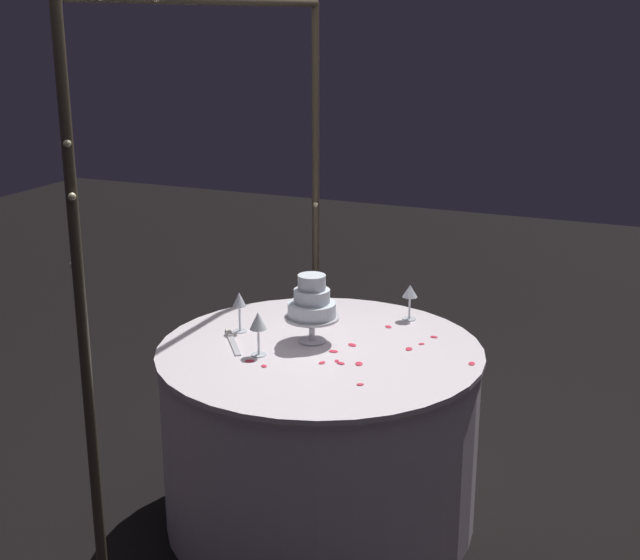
{
  "coord_description": "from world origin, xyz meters",
  "views": [
    {
      "loc": [
        -2.96,
        -1.28,
        2.01
      ],
      "look_at": [
        0.0,
        0.0,
        1.03
      ],
      "focal_mm": 49.27,
      "sensor_mm": 36.0,
      "label": 1
    }
  ],
  "objects_px": {
    "wine_glass_0": "(239,302)",
    "cake_knife": "(232,340)",
    "tiered_cake": "(312,304)",
    "wine_glass_2": "(410,293)",
    "decorative_arch": "(223,191)",
    "wine_glass_1": "(258,323)",
    "main_table": "(320,434)"
  },
  "relations": [
    {
      "from": "tiered_cake",
      "to": "wine_glass_2",
      "type": "relative_size",
      "value": 1.8
    },
    {
      "from": "wine_glass_1",
      "to": "wine_glass_2",
      "type": "bearing_deg",
      "value": -32.8
    },
    {
      "from": "wine_glass_0",
      "to": "cake_knife",
      "type": "height_order",
      "value": "wine_glass_0"
    },
    {
      "from": "wine_glass_1",
      "to": "wine_glass_2",
      "type": "distance_m",
      "value": 0.75
    },
    {
      "from": "cake_knife",
      "to": "wine_glass_0",
      "type": "bearing_deg",
      "value": 12.01
    },
    {
      "from": "wine_glass_0",
      "to": "wine_glass_2",
      "type": "relative_size",
      "value": 1.1
    },
    {
      "from": "main_table",
      "to": "wine_glass_2",
      "type": "relative_size",
      "value": 8.32
    },
    {
      "from": "tiered_cake",
      "to": "wine_glass_1",
      "type": "bearing_deg",
      "value": 148.85
    },
    {
      "from": "main_table",
      "to": "wine_glass_0",
      "type": "bearing_deg",
      "value": 83.28
    },
    {
      "from": "decorative_arch",
      "to": "tiered_cake",
      "type": "bearing_deg",
      "value": -81.4
    },
    {
      "from": "wine_glass_2",
      "to": "cake_knife",
      "type": "xyz_separation_m",
      "value": [
        -0.53,
        0.57,
        -0.11
      ]
    },
    {
      "from": "wine_glass_1",
      "to": "wine_glass_2",
      "type": "height_order",
      "value": "wine_glass_1"
    },
    {
      "from": "wine_glass_0",
      "to": "main_table",
      "type": "bearing_deg",
      "value": -96.72
    },
    {
      "from": "cake_knife",
      "to": "wine_glass_1",
      "type": "bearing_deg",
      "value": -118.73
    },
    {
      "from": "wine_glass_0",
      "to": "wine_glass_2",
      "type": "bearing_deg",
      "value": -54.73
    },
    {
      "from": "tiered_cake",
      "to": "wine_glass_0",
      "type": "bearing_deg",
      "value": 91.57
    },
    {
      "from": "wine_glass_1",
      "to": "cake_knife",
      "type": "xyz_separation_m",
      "value": [
        0.09,
        0.17,
        -0.13
      ]
    },
    {
      "from": "decorative_arch",
      "to": "wine_glass_0",
      "type": "bearing_deg",
      "value": -36.24
    },
    {
      "from": "tiered_cake",
      "to": "wine_glass_2",
      "type": "distance_m",
      "value": 0.5
    },
    {
      "from": "decorative_arch",
      "to": "wine_glass_2",
      "type": "distance_m",
      "value": 0.92
    },
    {
      "from": "main_table",
      "to": "wine_glass_1",
      "type": "bearing_deg",
      "value": 130.45
    },
    {
      "from": "tiered_cake",
      "to": "wine_glass_1",
      "type": "xyz_separation_m",
      "value": [
        -0.21,
        0.13,
        -0.03
      ]
    },
    {
      "from": "tiered_cake",
      "to": "decorative_arch",
      "type": "bearing_deg",
      "value": 98.6
    },
    {
      "from": "wine_glass_0",
      "to": "wine_glass_1",
      "type": "xyz_separation_m",
      "value": [
        -0.21,
        -0.19,
        0.01
      ]
    },
    {
      "from": "wine_glass_0",
      "to": "cake_knife",
      "type": "relative_size",
      "value": 0.69
    },
    {
      "from": "main_table",
      "to": "cake_knife",
      "type": "xyz_separation_m",
      "value": [
        -0.07,
        0.36,
        0.38
      ]
    },
    {
      "from": "wine_glass_0",
      "to": "wine_glass_2",
      "type": "xyz_separation_m",
      "value": [
        0.42,
        -0.6,
        -0.01
      ]
    },
    {
      "from": "decorative_arch",
      "to": "tiered_cake",
      "type": "relative_size",
      "value": 7.42
    },
    {
      "from": "decorative_arch",
      "to": "tiered_cake",
      "type": "distance_m",
      "value": 0.56
    },
    {
      "from": "main_table",
      "to": "wine_glass_1",
      "type": "distance_m",
      "value": 0.56
    },
    {
      "from": "decorative_arch",
      "to": "wine_glass_1",
      "type": "bearing_deg",
      "value": -125.39
    },
    {
      "from": "tiered_cake",
      "to": "wine_glass_1",
      "type": "height_order",
      "value": "tiered_cake"
    }
  ]
}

